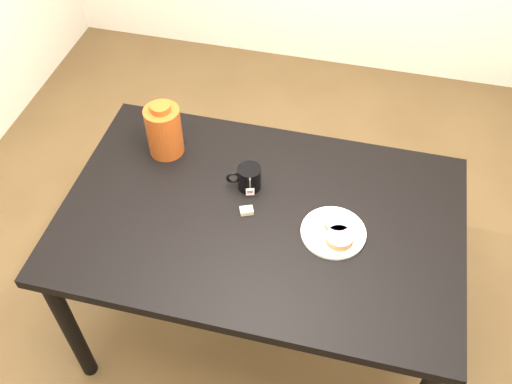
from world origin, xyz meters
TOP-DOWN VIEW (x-y plane):
  - ground_plane at (0.00, 0.00)m, footprint 4.00×4.00m
  - table at (0.00, 0.00)m, footprint 1.40×0.90m
  - plate at (0.26, -0.02)m, footprint 0.22×0.22m
  - bagel_back at (0.27, 0.00)m, footprint 0.11×0.11m
  - bagel_front at (0.28, -0.05)m, footprint 0.13×0.13m
  - mug at (-0.07, 0.12)m, footprint 0.13×0.11m
  - teabag_pouch at (-0.05, -0.00)m, footprint 0.05×0.05m
  - bagel_package at (-0.43, 0.23)m, footprint 0.16×0.16m

SIDE VIEW (x-z plane):
  - ground_plane at x=0.00m, z-range 0.00..0.00m
  - table at x=0.00m, z-range 0.29..1.04m
  - plate at x=0.26m, z-range 0.75..0.77m
  - teabag_pouch at x=-0.05m, z-range 0.75..0.77m
  - bagel_front at x=0.28m, z-range 0.76..0.79m
  - bagel_back at x=0.27m, z-range 0.76..0.79m
  - mug at x=-0.07m, z-range 0.75..0.84m
  - bagel_package at x=-0.43m, z-range 0.74..0.97m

